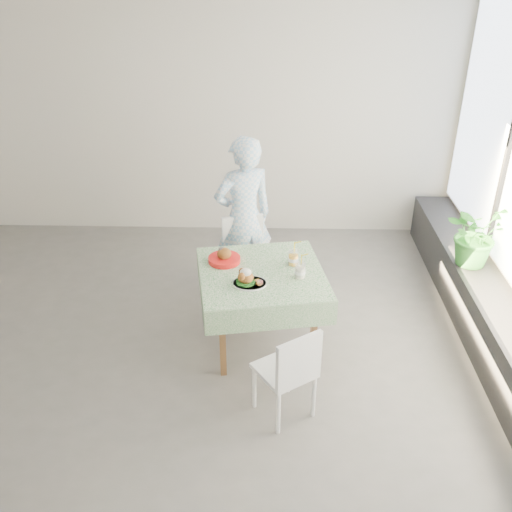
{
  "coord_description": "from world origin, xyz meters",
  "views": [
    {
      "loc": [
        0.84,
        -4.04,
        3.19
      ],
      "look_at": [
        0.73,
        0.17,
        0.87
      ],
      "focal_mm": 40.0,
      "sensor_mm": 36.0,
      "label": 1
    }
  ],
  "objects_px": {
    "main_dish": "(248,279)",
    "juice_cup_orange": "(293,258)",
    "chair_far": "(247,278)",
    "cafe_table": "(262,300)",
    "chair_near": "(285,387)",
    "diner": "(244,218)",
    "potted_plant": "(476,234)"
  },
  "relations": [
    {
      "from": "main_dish",
      "to": "juice_cup_orange",
      "type": "xyz_separation_m",
      "value": [
        0.38,
        0.34,
        0.01
      ]
    },
    {
      "from": "chair_far",
      "to": "main_dish",
      "type": "distance_m",
      "value": 1.04
    },
    {
      "from": "cafe_table",
      "to": "chair_near",
      "type": "bearing_deg",
      "value": -77.46
    },
    {
      "from": "diner",
      "to": "juice_cup_orange",
      "type": "xyz_separation_m",
      "value": [
        0.46,
        -0.77,
        -0.02
      ]
    },
    {
      "from": "chair_far",
      "to": "main_dish",
      "type": "relative_size",
      "value": 3.07
    },
    {
      "from": "main_dish",
      "to": "juice_cup_orange",
      "type": "distance_m",
      "value": 0.51
    },
    {
      "from": "chair_near",
      "to": "diner",
      "type": "bearing_deg",
      "value": 102.31
    },
    {
      "from": "chair_far",
      "to": "potted_plant",
      "type": "distance_m",
      "value": 2.21
    },
    {
      "from": "juice_cup_orange",
      "to": "potted_plant",
      "type": "distance_m",
      "value": 1.79
    },
    {
      "from": "chair_near",
      "to": "juice_cup_orange",
      "type": "relative_size",
      "value": 3.03
    },
    {
      "from": "chair_near",
      "to": "juice_cup_orange",
      "type": "distance_m",
      "value": 1.15
    },
    {
      "from": "diner",
      "to": "main_dish",
      "type": "height_order",
      "value": "diner"
    },
    {
      "from": "juice_cup_orange",
      "to": "chair_near",
      "type": "bearing_deg",
      "value": -94.32
    },
    {
      "from": "chair_far",
      "to": "main_dish",
      "type": "xyz_separation_m",
      "value": [
        0.05,
        -0.9,
        0.52
      ]
    },
    {
      "from": "chair_near",
      "to": "main_dish",
      "type": "distance_m",
      "value": 0.92
    },
    {
      "from": "main_dish",
      "to": "potted_plant",
      "type": "xyz_separation_m",
      "value": [
        2.1,
        0.84,
        0.02
      ]
    },
    {
      "from": "chair_near",
      "to": "potted_plant",
      "type": "bearing_deg",
      "value": 40.18
    },
    {
      "from": "diner",
      "to": "juice_cup_orange",
      "type": "relative_size",
      "value": 6.24
    },
    {
      "from": "chair_far",
      "to": "potted_plant",
      "type": "relative_size",
      "value": 1.39
    },
    {
      "from": "cafe_table",
      "to": "potted_plant",
      "type": "distance_m",
      "value": 2.12
    },
    {
      "from": "chair_far",
      "to": "potted_plant",
      "type": "height_order",
      "value": "potted_plant"
    },
    {
      "from": "diner",
      "to": "potted_plant",
      "type": "xyz_separation_m",
      "value": [
        2.18,
        -0.26,
        -0.01
      ]
    },
    {
      "from": "cafe_table",
      "to": "main_dish",
      "type": "bearing_deg",
      "value": -119.31
    },
    {
      "from": "chair_far",
      "to": "potted_plant",
      "type": "xyz_separation_m",
      "value": [
        2.15,
        -0.05,
        0.54
      ]
    },
    {
      "from": "chair_far",
      "to": "diner",
      "type": "height_order",
      "value": "diner"
    },
    {
      "from": "chair_far",
      "to": "chair_near",
      "type": "bearing_deg",
      "value": -77.35
    },
    {
      "from": "chair_near",
      "to": "potted_plant",
      "type": "height_order",
      "value": "potted_plant"
    },
    {
      "from": "juice_cup_orange",
      "to": "potted_plant",
      "type": "bearing_deg",
      "value": 16.45
    },
    {
      "from": "diner",
      "to": "main_dish",
      "type": "xyz_separation_m",
      "value": [
        0.08,
        -1.1,
        -0.04
      ]
    },
    {
      "from": "potted_plant",
      "to": "cafe_table",
      "type": "bearing_deg",
      "value": -162.06
    },
    {
      "from": "diner",
      "to": "juice_cup_orange",
      "type": "distance_m",
      "value": 0.9
    },
    {
      "from": "cafe_table",
      "to": "chair_far",
      "type": "relative_size",
      "value": 1.38
    }
  ]
}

